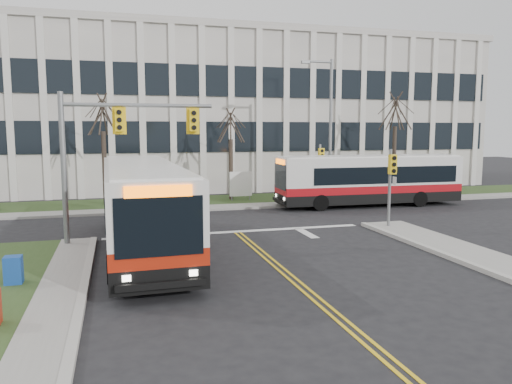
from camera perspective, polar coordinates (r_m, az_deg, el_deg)
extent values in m
plane|color=black|center=(15.62, 4.83, -10.43)|extent=(120.00, 120.00, 0.00)
cube|color=#9E9B93|center=(31.24, 3.73, -1.43)|extent=(44.00, 1.60, 0.14)
cube|color=#30471E|center=(33.87, 2.17, -0.77)|extent=(44.00, 5.00, 0.12)
cube|color=silver|center=(45.15, -2.49, 8.75)|extent=(40.00, 16.00, 12.00)
cylinder|color=slate|center=(21.31, -21.11, 2.32)|extent=(0.22, 0.22, 6.20)
cylinder|color=slate|center=(21.20, -13.22, 9.63)|extent=(6.00, 0.16, 0.16)
cube|color=yellow|center=(21.01, -15.36, 7.95)|extent=(0.34, 0.24, 0.92)
cube|color=yellow|center=(21.24, -7.16, 8.13)|extent=(0.34, 0.24, 0.92)
cylinder|color=slate|center=(24.52, 15.01, 0.31)|extent=(0.14, 0.14, 3.80)
cube|color=yellow|center=(24.24, 15.34, 3.07)|extent=(0.34, 0.24, 0.92)
cylinder|color=slate|center=(32.09, 7.29, 2.04)|extent=(0.14, 0.14, 3.80)
cube|color=yellow|center=(31.82, 7.47, 4.16)|extent=(0.34, 0.24, 0.92)
cylinder|color=slate|center=(33.01, 8.50, 6.85)|extent=(0.20, 0.20, 9.20)
cylinder|color=slate|center=(32.93, 7.17, 14.55)|extent=(1.80, 0.14, 0.14)
cube|color=slate|center=(32.60, 5.66, 14.56)|extent=(0.50, 0.25, 0.18)
cylinder|color=slate|center=(32.52, -2.77, -0.32)|extent=(0.08, 0.08, 1.00)
cylinder|color=slate|center=(32.81, -0.73, -0.25)|extent=(0.08, 0.08, 1.00)
cube|color=white|center=(32.58, -1.75, 0.93)|extent=(1.50, 0.12, 1.60)
cylinder|color=#42352B|center=(32.05, -16.91, 2.52)|extent=(0.28, 0.28, 4.62)
cylinder|color=#42352B|center=(33.06, -2.89, 2.49)|extent=(0.28, 0.28, 4.09)
cylinder|color=#42352B|center=(37.36, 15.48, 3.43)|extent=(0.28, 0.28, 4.95)
cube|color=navy|center=(16.79, -25.98, -8.20)|extent=(0.50, 0.45, 0.95)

